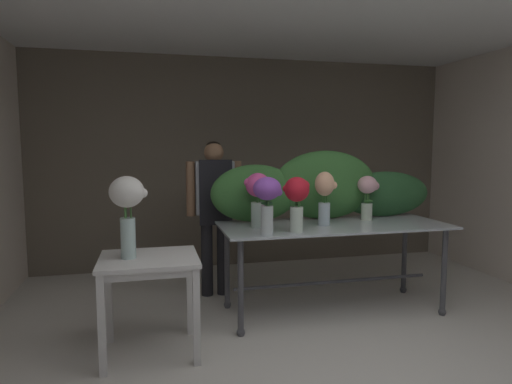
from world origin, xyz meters
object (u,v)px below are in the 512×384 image
display_table_glass (334,238)px  vase_fuchsia_hydrangea (258,194)px  vase_crimson_freesia (297,198)px  vase_white_roses_tall (127,204)px  side_table_white (149,270)px  vase_peach_lilies (325,194)px  florist (214,202)px  vase_violet_stock (267,198)px  vase_blush_tulips (368,193)px

display_table_glass → vase_fuchsia_hydrangea: bearing=178.6°
vase_crimson_freesia → vase_fuchsia_hydrangea: vase_fuchsia_hydrangea is taller
vase_crimson_freesia → vase_white_roses_tall: vase_white_roses_tall is taller
side_table_white → display_table_glass: bearing=15.2°
display_table_glass → vase_crimson_freesia: 0.67m
display_table_glass → vase_peach_lilies: (-0.11, -0.03, 0.41)m
florist → vase_fuchsia_hydrangea: (0.28, -0.71, 0.14)m
vase_violet_stock → vase_crimson_freesia: bearing=15.1°
side_table_white → vase_violet_stock: bearing=6.8°
side_table_white → florist: bearing=60.8°
vase_fuchsia_hydrangea → display_table_glass: bearing=-1.4°
vase_fuchsia_hydrangea → vase_crimson_freesia: bearing=-46.9°
vase_crimson_freesia → vase_white_roses_tall: size_ratio=0.77×
vase_blush_tulips → vase_violet_stock: (-1.13, -0.47, 0.04)m
side_table_white → vase_white_roses_tall: (-0.14, 0.00, 0.50)m
florist → vase_peach_lilies: size_ratio=3.27×
display_table_glass → vase_blush_tulips: size_ratio=4.85×
display_table_glass → vase_fuchsia_hydrangea: 0.83m
vase_peach_lilies → vase_white_roses_tall: bearing=-166.0°
vase_fuchsia_hydrangea → vase_violet_stock: bearing=-91.5°
display_table_glass → vase_peach_lilies: bearing=-165.1°
display_table_glass → vase_fuchsia_hydrangea: (-0.72, 0.02, 0.42)m
display_table_glass → vase_crimson_freesia: bearing=-149.5°
florist → vase_violet_stock: (0.27, -1.06, 0.16)m
vase_crimson_freesia → vase_fuchsia_hydrangea: bearing=133.1°
vase_violet_stock → side_table_white: bearing=-173.2°
vase_violet_stock → vase_white_roses_tall: 1.08m
vase_blush_tulips → vase_violet_stock: size_ratio=0.91×
vase_fuchsia_hydrangea → vase_white_roses_tall: bearing=-156.5°
vase_peach_lilies → vase_white_roses_tall: size_ratio=0.81×
florist → vase_crimson_freesia: bearing=-60.9°
side_table_white → vase_crimson_freesia: (1.21, 0.19, 0.48)m
florist → vase_peach_lilies: 1.18m
florist → vase_white_roses_tall: bearing=-124.1°
side_table_white → florist: (0.66, 1.17, 0.34)m
florist → vase_fuchsia_hydrangea: size_ratio=3.31×
display_table_glass → florist: florist is taller
display_table_glass → vase_blush_tulips: bearing=17.9°
display_table_glass → vase_peach_lilies: size_ratio=4.29×
vase_blush_tulips → display_table_glass: bearing=-162.1°
display_table_glass → side_table_white: size_ratio=2.84×
display_table_glass → vase_peach_lilies: 0.43m
display_table_glass → vase_blush_tulips: (0.40, 0.13, 0.39)m
vase_fuchsia_hydrangea → vase_white_roses_tall: 1.18m
vase_crimson_freesia → vase_blush_tulips: bearing=24.9°
vase_crimson_freesia → vase_violet_stock: size_ratio=0.98×
vase_violet_stock → vase_white_roses_tall: size_ratio=0.79×
side_table_white → vase_blush_tulips: bearing=15.8°
side_table_white → vase_fuchsia_hydrangea: bearing=26.6°
florist → vase_peach_lilies: bearing=-40.0°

